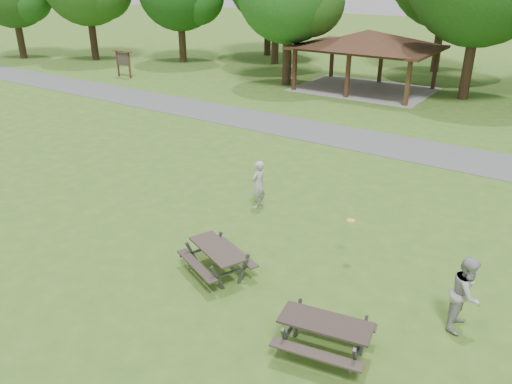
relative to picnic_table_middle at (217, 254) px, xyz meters
The scene contains 9 objects.
ground 2.21m from the picnic_table_middle, 132.13° to the right, with size 160.00×160.00×0.00m, color #395E1A.
asphalt_path 12.51m from the picnic_table_middle, 96.56° to the left, with size 120.00×3.20×0.02m, color #4B4C4E.
pavilion 23.20m from the picnic_table_middle, 103.61° to the left, with size 8.60×7.01×3.76m.
notice_board 27.01m from the picnic_table_middle, 142.54° to the left, with size 1.60×0.30×1.88m.
picnic_table_middle is the anchor object (origin of this frame).
picnic_table_far 3.79m from the picnic_table_middle, 16.78° to the right, with size 2.09×1.80×0.80m.
frisbee_in_flight 3.60m from the picnic_table_middle, 44.59° to the left, with size 0.27×0.27×0.02m.
frisbee_thrower 4.10m from the picnic_table_middle, 108.83° to the left, with size 0.59×0.39×1.62m, color #B0B0B3.
frisbee_catcher 5.90m from the picnic_table_middle, 13.05° to the left, with size 0.85×0.66×1.74m, color #A2A2A4.
Camera 1 is at (8.39, -6.94, 7.21)m, focal length 35.00 mm.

